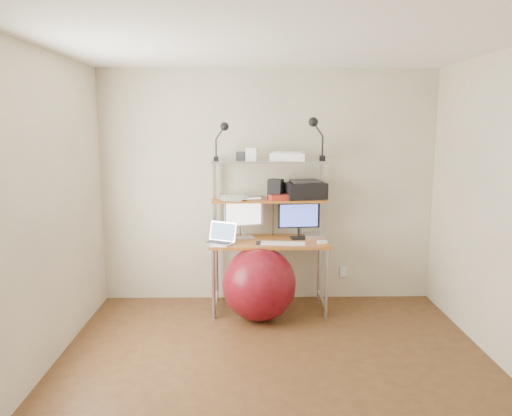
{
  "coord_description": "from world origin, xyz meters",
  "views": [
    {
      "loc": [
        -0.22,
        -3.56,
        1.91
      ],
      "look_at": [
        -0.14,
        1.15,
        1.13
      ],
      "focal_mm": 35.0,
      "sensor_mm": 36.0,
      "label": 1
    }
  ],
  "objects": [
    {
      "name": "laptop",
      "position": [
        -0.49,
        1.33,
        0.78
      ],
      "size": [
        0.37,
        0.35,
        0.26
      ],
      "rotation": [
        0.0,
        0.0,
        -0.48
      ],
      "color": "silver",
      "rests_on": "desktop"
    },
    {
      "name": "box_white",
      "position": [
        -0.18,
        1.55,
        1.62
      ],
      "size": [
        0.13,
        0.12,
        0.13
      ],
      "primitive_type": "cube",
      "rotation": [
        0.0,
        0.0,
        -0.25
      ],
      "color": "white",
      "rests_on": "top_shelf"
    },
    {
      "name": "computer_desk",
      "position": [
        0.0,
        1.5,
        0.96
      ],
      "size": [
        1.2,
        0.6,
        1.57
      ],
      "color": "#BB6B24",
      "rests_on": "ground"
    },
    {
      "name": "red_box",
      "position": [
        0.1,
        1.49,
        1.18
      ],
      "size": [
        0.22,
        0.18,
        0.05
      ],
      "primitive_type": "cube",
      "rotation": [
        0.0,
        0.0,
        0.26
      ],
      "color": "red",
      "rests_on": "mid_shelf"
    },
    {
      "name": "box_grey",
      "position": [
        -0.29,
        1.61,
        1.6
      ],
      "size": [
        0.1,
        0.1,
        0.09
      ],
      "primitive_type": "cube",
      "rotation": [
        0.0,
        0.0,
        -0.11
      ],
      "color": "#313134",
      "rests_on": "top_shelf"
    },
    {
      "name": "nas_cube",
      "position": [
        0.07,
        1.57,
        1.25
      ],
      "size": [
        0.18,
        0.18,
        0.21
      ],
      "primitive_type": "cube",
      "rotation": [
        0.0,
        0.0,
        -0.33
      ],
      "color": "black",
      "rests_on": "mid_shelf"
    },
    {
      "name": "scanner",
      "position": [
        0.2,
        1.55,
        1.6
      ],
      "size": [
        0.41,
        0.32,
        0.1
      ],
      "rotation": [
        0.0,
        0.0,
        -0.27
      ],
      "color": "white",
      "rests_on": "top_shelf"
    },
    {
      "name": "monitor_black",
      "position": [
        0.31,
        1.52,
        0.96
      ],
      "size": [
        0.44,
        0.14,
        0.44
      ],
      "rotation": [
        0.0,
        0.0,
        0.11
      ],
      "color": "black",
      "rests_on": "desktop"
    },
    {
      "name": "keyboard",
      "position": [
        0.13,
        1.28,
        0.75
      ],
      "size": [
        0.45,
        0.17,
        0.01
      ],
      "primitive_type": "cube",
      "rotation": [
        0.0,
        0.0,
        -0.1
      ],
      "color": "white",
      "rests_on": "desktop"
    },
    {
      "name": "printer",
      "position": [
        0.38,
        1.59,
        1.24
      ],
      "size": [
        0.47,
        0.37,
        0.2
      ],
      "rotation": [
        0.0,
        0.0,
        0.24
      ],
      "color": "black",
      "rests_on": "mid_shelf"
    },
    {
      "name": "monitor_silver",
      "position": [
        -0.26,
        1.56,
        0.99
      ],
      "size": [
        0.41,
        0.21,
        0.47
      ],
      "rotation": [
        0.0,
        0.0,
        0.34
      ],
      "color": "#BCBBC1",
      "rests_on": "desktop"
    },
    {
      "name": "mac_mini",
      "position": [
        0.48,
        1.55,
        0.76
      ],
      "size": [
        0.22,
        0.22,
        0.04
      ],
      "primitive_type": "cube",
      "rotation": [
        0.0,
        0.0,
        -0.0
      ],
      "color": "silver",
      "rests_on": "desktop"
    },
    {
      "name": "wall_outlet",
      "position": [
        0.85,
        1.79,
        0.3
      ],
      "size": [
        0.08,
        0.01,
        0.12
      ],
      "primitive_type": "cube",
      "color": "white",
      "rests_on": "room"
    },
    {
      "name": "room",
      "position": [
        0.0,
        0.0,
        1.25
      ],
      "size": [
        3.6,
        3.6,
        3.6
      ],
      "color": "brown",
      "rests_on": "ground"
    },
    {
      "name": "clip_lamp_left",
      "position": [
        -0.47,
        1.47,
        1.83
      ],
      "size": [
        0.16,
        0.09,
        0.39
      ],
      "color": "black",
      "rests_on": "top_shelf"
    },
    {
      "name": "mouse",
      "position": [
        0.53,
        1.3,
        0.75
      ],
      "size": [
        0.1,
        0.07,
        0.03
      ],
      "primitive_type": "cube",
      "rotation": [
        0.0,
        0.0,
        0.19
      ],
      "color": "white",
      "rests_on": "desktop"
    },
    {
      "name": "clip_lamp_right",
      "position": [
        0.46,
        1.5,
        1.87
      ],
      "size": [
        0.17,
        0.1,
        0.44
      ],
      "color": "black",
      "rests_on": "top_shelf"
    },
    {
      "name": "exercise_ball",
      "position": [
        -0.11,
        1.16,
        0.36
      ],
      "size": [
        0.73,
        0.73,
        0.73
      ],
      "primitive_type": "sphere",
      "color": "maroon",
      "rests_on": "floor"
    },
    {
      "name": "paper_stack",
      "position": [
        -0.36,
        1.57,
        1.17
      ],
      "size": [
        0.35,
        0.41,
        0.03
      ],
      "color": "white",
      "rests_on": "mid_shelf"
    },
    {
      "name": "phone",
      "position": [
        -0.1,
        1.31,
        0.74
      ],
      "size": [
        0.07,
        0.12,
        0.01
      ],
      "primitive_type": "cube",
      "rotation": [
        0.0,
        0.0,
        -0.02
      ],
      "color": "black",
      "rests_on": "desktop"
    }
  ]
}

